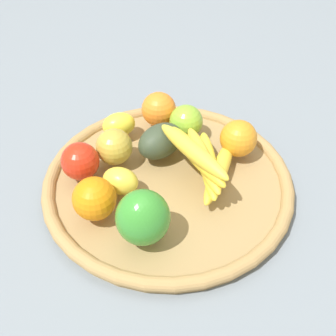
# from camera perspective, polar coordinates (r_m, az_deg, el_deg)

# --- Properties ---
(ground_plane) EXTENTS (2.40, 2.40, 0.00)m
(ground_plane) POSITION_cam_1_polar(r_m,az_deg,el_deg) (0.81, 0.00, -2.69)
(ground_plane) COLOR slate
(ground_plane) RESTS_ON ground
(basket) EXTENTS (0.46, 0.46, 0.03)m
(basket) POSITION_cam_1_polar(r_m,az_deg,el_deg) (0.80, 0.00, -1.91)
(basket) COLOR #9C7F4E
(basket) RESTS_ON ground_plane
(apple_0) EXTENTS (0.10, 0.10, 0.07)m
(apple_0) POSITION_cam_1_polar(r_m,az_deg,el_deg) (0.86, 2.42, 6.21)
(apple_0) COLOR #86BB32
(apple_0) RESTS_ON basket
(apple_1) EXTENTS (0.09, 0.09, 0.07)m
(apple_1) POSITION_cam_1_polar(r_m,az_deg,el_deg) (0.80, -7.19, 2.85)
(apple_1) COLOR gold
(apple_1) RESTS_ON basket
(orange_0) EXTENTS (0.09, 0.09, 0.07)m
(orange_0) POSITION_cam_1_polar(r_m,az_deg,el_deg) (0.89, -1.24, 7.83)
(orange_0) COLOR orange
(orange_0) RESTS_ON basket
(apple_2) EXTENTS (0.10, 0.10, 0.07)m
(apple_2) POSITION_cam_1_polar(r_m,az_deg,el_deg) (0.78, -11.63, 0.89)
(apple_2) COLOR red
(apple_2) RESTS_ON basket
(banana_bunch) EXTENTS (0.18, 0.18, 0.08)m
(banana_bunch) POSITION_cam_1_polar(r_m,az_deg,el_deg) (0.76, 4.86, 1.06)
(banana_bunch) COLOR yellow
(banana_bunch) RESTS_ON basket
(lemon_1) EXTENTS (0.07, 0.08, 0.05)m
(lemon_1) POSITION_cam_1_polar(r_m,az_deg,el_deg) (0.87, -6.57, 5.75)
(lemon_1) COLOR yellow
(lemon_1) RESTS_ON basket
(orange_2) EXTENTS (0.10, 0.10, 0.07)m
(orange_2) POSITION_cam_1_polar(r_m,az_deg,el_deg) (0.82, 9.37, 3.93)
(orange_2) COLOR orange
(orange_2) RESTS_ON basket
(lemon_0) EXTENTS (0.08, 0.07, 0.05)m
(lemon_0) POSITION_cam_1_polar(r_m,az_deg,el_deg) (0.75, -6.36, -1.71)
(lemon_0) COLOR yellow
(lemon_0) RESTS_ON basket
(avocado) EXTENTS (0.07, 0.10, 0.06)m
(avocado) POSITION_cam_1_polar(r_m,az_deg,el_deg) (0.81, -1.02, 3.62)
(avocado) COLOR #35432E
(avocado) RESTS_ON basket
(bell_pepper) EXTENTS (0.11, 0.12, 0.10)m
(bell_pepper) POSITION_cam_1_polar(r_m,az_deg,el_deg) (0.66, -3.36, -6.63)
(bell_pepper) COLOR #37902F
(bell_pepper) RESTS_ON basket
(orange_1) EXTENTS (0.10, 0.10, 0.07)m
(orange_1) POSITION_cam_1_polar(r_m,az_deg,el_deg) (0.71, -9.79, -4.05)
(orange_1) COLOR orange
(orange_1) RESTS_ON basket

